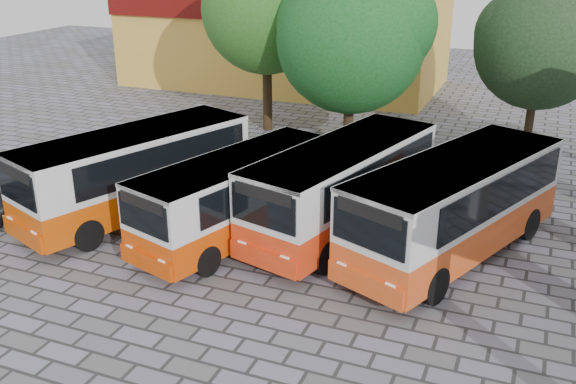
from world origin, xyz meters
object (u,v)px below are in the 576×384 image
at_px(bus_far_left, 136,168).
at_px(bus_centre_left, 238,193).
at_px(bus_centre_right, 343,183).
at_px(bus_far_right, 456,202).

bearing_deg(bus_far_left, bus_centre_left, 16.33).
bearing_deg(bus_centre_right, bus_far_left, -154.16).
xyz_separation_m(bus_centre_left, bus_far_right, (6.63, 1.32, 0.21)).
xyz_separation_m(bus_far_left, bus_centre_right, (7.06, 1.38, -0.02)).
relative_size(bus_far_left, bus_centre_right, 1.02).
bearing_deg(bus_centre_right, bus_centre_left, -135.34).
relative_size(bus_far_left, bus_centre_left, 1.11).
relative_size(bus_centre_left, bus_centre_right, 0.92).
xyz_separation_m(bus_far_left, bus_far_right, (10.72, 1.00, 0.04)).
distance_m(bus_far_left, bus_centre_right, 7.19).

